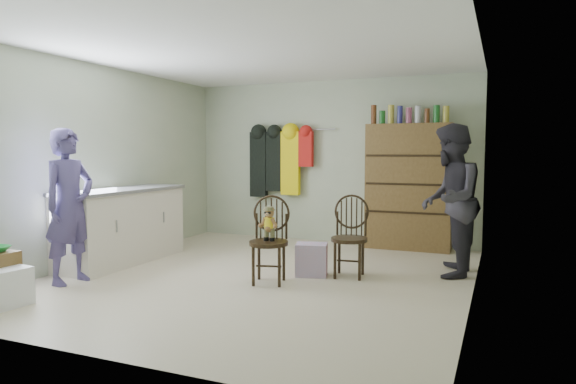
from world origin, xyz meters
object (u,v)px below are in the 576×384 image
at_px(dresser, 409,186).
at_px(chair_front, 270,233).
at_px(counter, 122,225).
at_px(chair_far, 350,233).

bearing_deg(dresser, chair_front, -112.88).
xyz_separation_m(counter, dresser, (3.20, 2.30, 0.45)).
bearing_deg(chair_front, dresser, 53.32).
height_order(counter, chair_far, counter).
relative_size(counter, dresser, 0.90).
distance_m(counter, chair_far, 2.90).
relative_size(chair_front, chair_far, 1.02).
bearing_deg(counter, chair_front, -5.08).
bearing_deg(chair_front, counter, 161.12).
height_order(counter, chair_front, counter).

